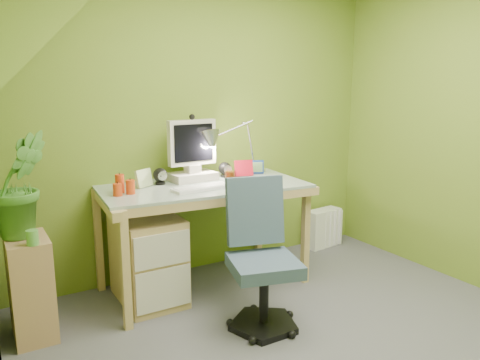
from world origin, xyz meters
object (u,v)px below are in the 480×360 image
side_ledge (31,288)px  radiator (323,228)px  desk_lamp (243,136)px  monitor (192,143)px  desk (204,236)px  task_chair (264,265)px  potted_plant (20,184)px

side_ledge → radiator: bearing=7.7°
desk_lamp → radiator: 1.31m
monitor → side_ledge: 1.47m
desk → radiator: (1.36, 0.23, -0.22)m
task_chair → radiator: task_chair is taller
monitor → task_chair: monitor is taller
desk → radiator: bearing=14.4°
side_ledge → task_chair: 1.42m
monitor → potted_plant: monitor is taller
desk → potted_plant: bearing=-172.0°
desk → desk_lamp: (0.45, 0.18, 0.71)m
desk → desk_lamp: 0.86m
radiator → task_chair: bearing=-150.4°
desk → desk_lamp: desk_lamp is taller
desk_lamp → task_chair: size_ratio=0.75×
desk → desk_lamp: bearing=26.6°
desk_lamp → side_ledge: size_ratio=1.00×
desk → radiator: 1.40m
desk_lamp → task_chair: 1.23m
side_ledge → task_chair: bearing=-26.6°
desk → potted_plant: (-1.22, -0.07, 0.55)m
potted_plant → desk_lamp: bearing=8.4°
desk_lamp → radiator: bearing=-5.1°
side_ledge → potted_plant: potted_plant is taller
monitor → potted_plant: 1.25m
potted_plant → task_chair: bearing=-28.4°
monitor → desk_lamp: size_ratio=0.90×
potted_plant → radiator: size_ratio=1.77×
desk → task_chair: 0.75m
side_ledge → desk: bearing=5.5°
desk_lamp → radiator: desk_lamp is taller
side_ledge → task_chair: size_ratio=0.75×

